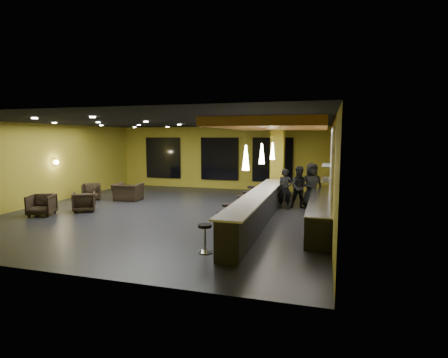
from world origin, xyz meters
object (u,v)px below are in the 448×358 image
(pendant_1, at_px, (262,154))
(armchair_b, at_px, (84,202))
(pendant_2, at_px, (272,151))
(armchair_a, at_px, (42,205))
(pendant_0, at_px, (246,158))
(bar_stool_1, at_px, (223,222))
(bar_counter, at_px, (258,209))
(bar_stool_2, at_px, (228,212))
(prep_counter, at_px, (320,212))
(staff_a, at_px, (285,189))
(armchair_d, at_px, (128,192))
(bar_stool_5, at_px, (252,193))
(bar_stool_0, at_px, (205,235))
(bar_stool_4, at_px, (247,198))
(column, at_px, (277,163))
(bar_stool_3, at_px, (242,204))
(staff_c, at_px, (312,186))
(armchair_c, at_px, (92,192))
(staff_b, at_px, (300,188))

(pendant_1, relative_size, armchair_b, 0.84)
(pendant_2, xyz_separation_m, armchair_a, (-8.02, -4.03, -1.96))
(pendant_0, bearing_deg, bar_stool_1, 175.48)
(bar_counter, height_order, bar_stool_2, bar_counter)
(prep_counter, distance_m, staff_a, 2.62)
(armchair_d, xyz_separation_m, bar_stool_5, (5.74, 0.61, 0.12))
(prep_counter, xyz_separation_m, armchair_d, (-8.65, 2.19, -0.04))
(pendant_2, distance_m, bar_stool_0, 6.64)
(pendant_1, xyz_separation_m, bar_stool_5, (-0.91, 2.79, -1.84))
(armchair_a, relative_size, bar_stool_4, 1.12)
(bar_stool_0, bearing_deg, column, 84.62)
(bar_counter, xyz_separation_m, column, (0.00, 4.60, 1.25))
(bar_counter, bearing_deg, pendant_2, 90.00)
(prep_counter, height_order, bar_stool_2, prep_counter)
(pendant_1, bearing_deg, bar_stool_0, -101.04)
(pendant_1, bearing_deg, armchair_d, 161.81)
(armchair_a, bearing_deg, bar_counter, -13.28)
(bar_stool_0, bearing_deg, bar_stool_1, 87.46)
(pendant_0, relative_size, bar_stool_3, 0.86)
(pendant_2, distance_m, staff_c, 2.15)
(column, bearing_deg, bar_stool_1, -95.97)
(pendant_2, bearing_deg, bar_stool_4, -128.85)
(staff_c, distance_m, armchair_a, 10.54)
(armchair_c, bearing_deg, staff_a, -31.50)
(armchair_b, height_order, bar_stool_0, armchair_b)
(pendant_2, bearing_deg, pendant_0, -90.00)
(staff_b, bearing_deg, armchair_c, 172.51)
(armchair_d, bearing_deg, bar_stool_5, -178.87)
(pendant_0, xyz_separation_m, pendant_1, (0.00, 2.50, 0.00))
(column, relative_size, pendant_1, 5.00)
(pendant_1, height_order, bar_stool_3, pendant_1)
(armchair_b, height_order, bar_stool_2, bar_stool_2)
(prep_counter, bearing_deg, bar_stool_2, -156.33)
(armchair_a, distance_m, armchair_c, 3.42)
(bar_stool_4, distance_m, bar_stool_5, 1.33)
(column, relative_size, armchair_a, 4.03)
(armchair_c, bearing_deg, bar_stool_4, -36.48)
(armchair_a, bearing_deg, prep_counter, -11.91)
(pendant_2, xyz_separation_m, bar_stool_5, (-0.91, 0.29, -1.84))
(prep_counter, bearing_deg, armchair_d, 165.82)
(pendant_2, bearing_deg, bar_stool_3, -107.41)
(bar_counter, relative_size, prep_counter, 1.33)
(staff_b, distance_m, bar_stool_3, 2.97)
(pendant_0, distance_m, bar_stool_0, 2.42)
(prep_counter, bearing_deg, staff_b, 108.88)
(bar_stool_5, bearing_deg, armchair_a, -148.72)
(column, xyz_separation_m, pendant_1, (0.00, -4.10, 0.60))
(bar_counter, bearing_deg, armchair_d, 158.01)
(staff_a, bearing_deg, bar_stool_5, 152.72)
(staff_a, distance_m, staff_b, 0.65)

